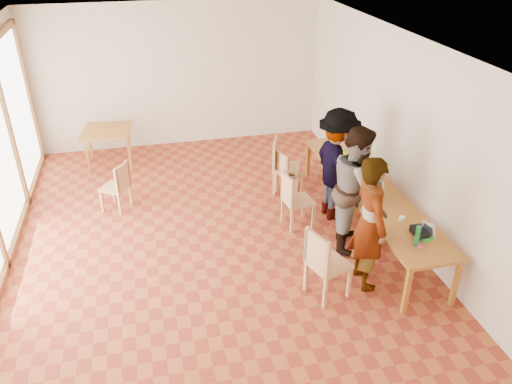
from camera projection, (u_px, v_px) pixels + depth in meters
ground at (210, 242)px, 7.75m from camera, size 8.00×8.00×0.00m
wall_back at (179, 76)px, 10.42m from camera, size 6.00×0.10×3.00m
wall_front at (283, 379)px, 3.62m from camera, size 6.00×0.10×3.00m
wall_right at (401, 135)px, 7.61m from camera, size 0.10×8.00×3.00m
ceiling at (200, 44)px, 6.28m from camera, size 6.00×8.00×0.04m
communal_table at (370, 190)px, 7.74m from camera, size 0.80×4.00×0.75m
side_table at (107, 133)px, 9.84m from camera, size 0.90×0.90×0.75m
chair_near at (323, 258)px, 6.35m from camera, size 0.60×0.60×0.54m
chair_mid at (293, 195)px, 7.87m from camera, size 0.49×0.49×0.50m
chair_far at (280, 160)px, 8.91m from camera, size 0.60×0.60×0.53m
chair_empty at (286, 169)px, 8.82m from camera, size 0.49×0.49×0.44m
chair_spare at (119, 182)px, 8.34m from camera, size 0.56×0.56×0.46m
person_near at (370, 223)px, 6.46m from camera, size 0.45×0.69×1.89m
person_mid at (357, 188)px, 7.27m from camera, size 0.98×1.11×1.91m
person_far at (337, 165)px, 7.98m from camera, size 0.76×1.25×1.87m
laptop_near at (426, 233)px, 6.52m from camera, size 0.24×0.26×0.19m
laptop_mid at (377, 184)px, 7.69m from camera, size 0.21×0.24×0.20m
laptop_far at (354, 168)px, 8.17m from camera, size 0.29×0.31×0.21m
yellow_mug at (346, 152)px, 8.74m from camera, size 0.15×0.15×0.10m
green_bottle at (417, 236)px, 6.31m from camera, size 0.07×0.07×0.28m
clear_glass at (431, 227)px, 6.66m from camera, size 0.07×0.07×0.09m
condiment_cup at (402, 218)px, 6.87m from camera, size 0.08×0.08×0.06m
pink_phone at (420, 247)px, 6.33m from camera, size 0.05×0.10×0.01m
black_pouch at (419, 232)px, 6.55m from camera, size 0.16×0.26×0.09m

